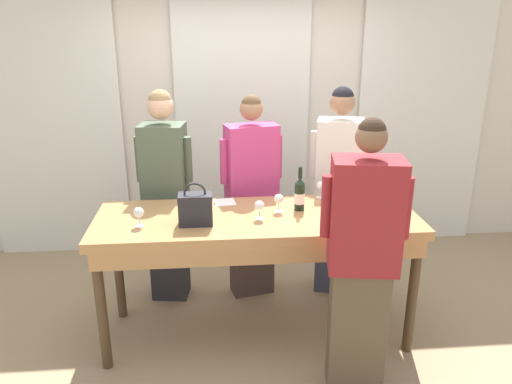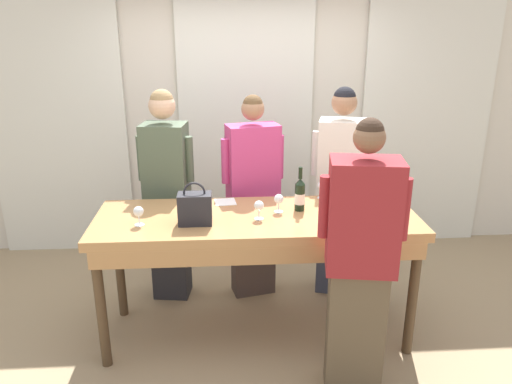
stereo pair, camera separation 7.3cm
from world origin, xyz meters
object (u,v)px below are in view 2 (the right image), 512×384
object	(u,v)px
wine_bottle	(300,195)
wine_glass_center_left	(138,212)
wine_glass_front_mid	(279,200)
wine_glass_front_right	(259,206)
wine_glass_center_right	(332,207)
guest_pink_top	(253,197)
guest_cream_sweater	(339,192)
handbag	(195,208)
guest_olive_jacket	(167,195)
host_pouring	(360,263)
tasting_bar	(257,229)
wine_glass_front_left	(329,195)
wine_glass_center_mid	(322,187)

from	to	relation	value
wine_bottle	wine_glass_center_left	size ratio (longest dim) A/B	2.41
wine_glass_front_mid	wine_glass_front_right	world-z (taller)	same
wine_glass_center_left	wine_glass_center_right	xyz separation A→B (m)	(1.32, 0.00, 0.00)
guest_pink_top	guest_cream_sweater	bearing A→B (deg)	0.00
handbag	wine_glass_front_mid	distance (m)	0.62
wine_bottle	guest_olive_jacket	xyz separation A→B (m)	(-1.02, 0.53, -0.16)
wine_glass_front_mid	wine_glass_center_right	size ratio (longest dim) A/B	1.00
wine_glass_front_mid	host_pouring	xyz separation A→B (m)	(0.42, -0.70, -0.16)
tasting_bar	wine_glass_front_left	distance (m)	0.60
wine_glass_center_left	wine_glass_center_right	size ratio (longest dim) A/B	1.00
handbag	wine_glass_front_left	distance (m)	1.01
tasting_bar	wine_glass_front_mid	distance (m)	0.26
wine_glass_center_left	guest_olive_jacket	world-z (taller)	guest_olive_jacket
wine_glass_center_right	guest_pink_top	distance (m)	0.91
handbag	guest_pink_top	size ratio (longest dim) A/B	0.17
wine_glass_front_right	wine_glass_center_left	xyz separation A→B (m)	(-0.82, -0.06, 0.00)
wine_bottle	host_pouring	distance (m)	0.80
wine_glass_front_mid	guest_cream_sweater	distance (m)	0.81
wine_glass_center_right	host_pouring	size ratio (longest dim) A/B	0.08
guest_pink_top	wine_glass_center_right	bearing A→B (deg)	-55.55
guest_olive_jacket	wine_bottle	bearing A→B (deg)	-27.59
tasting_bar	guest_pink_top	size ratio (longest dim) A/B	1.32
wine_glass_front_right	guest_pink_top	size ratio (longest dim) A/B	0.08
tasting_bar	wine_glass_front_mid	size ratio (longest dim) A/B	16.97
wine_bottle	wine_glass_center_right	distance (m)	0.28
wine_glass_front_right	guest_pink_top	xyz separation A→B (m)	(-0.00, 0.68, -0.18)
wine_glass_center_left	guest_pink_top	distance (m)	1.12
wine_bottle	handbag	size ratio (longest dim) A/B	1.10
guest_olive_jacket	wine_glass_front_right	bearing A→B (deg)	-44.06
guest_cream_sweater	wine_glass_front_right	bearing A→B (deg)	-136.75
handbag	wine_glass_center_left	size ratio (longest dim) A/B	2.20
tasting_bar	wine_glass_center_mid	xyz separation A→B (m)	(0.53, 0.35, 0.19)
wine_glass_front_left	guest_pink_top	distance (m)	0.74
wine_glass_front_right	guest_pink_top	distance (m)	0.71
wine_bottle	wine_glass_center_mid	bearing A→B (deg)	49.35
tasting_bar	handbag	xyz separation A→B (m)	(-0.43, -0.10, 0.21)
wine_glass_front_left	guest_cream_sweater	size ratio (longest dim) A/B	0.08
wine_glass_front_left	host_pouring	bearing A→B (deg)	-87.81
wine_bottle	host_pouring	xyz separation A→B (m)	(0.26, -0.73, -0.19)
wine_glass_front_mid	wine_glass_center_left	xyz separation A→B (m)	(-0.97, -0.18, 0.00)
wine_bottle	wine_glass_center_right	world-z (taller)	wine_bottle
tasting_bar	guest_olive_jacket	size ratio (longest dim) A/B	1.28
tasting_bar	wine_glass_center_left	world-z (taller)	wine_glass_center_left
wine_glass_center_right	guest_pink_top	bearing A→B (deg)	124.45
wine_glass_front_right	wine_glass_center_mid	size ratio (longest dim) A/B	1.00
wine_glass_front_left	wine_glass_center_left	xyz separation A→B (m)	(-1.36, -0.27, 0.00)
wine_glass_front_left	wine_glass_front_right	world-z (taller)	same
wine_bottle	handbag	bearing A→B (deg)	-164.57
wine_glass_center_left	host_pouring	size ratio (longest dim) A/B	0.08
guest_olive_jacket	host_pouring	distance (m)	1.79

